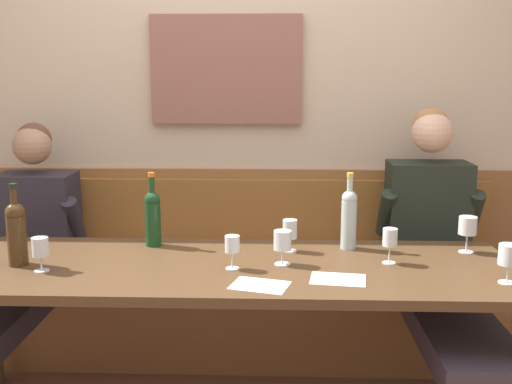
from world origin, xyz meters
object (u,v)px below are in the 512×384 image
(wine_glass_mid_right, at_px, (509,257))
(wine_glass_left_end, at_px, (232,246))
(wine_bottle_green_tall, at_px, (16,231))
(wall_bench, at_px, (233,306))
(person_center_right_seat, at_px, (441,260))
(wine_glass_mid_left, at_px, (468,227))
(wine_glass_by_bottle, at_px, (40,249))
(wine_glass_near_bucket, at_px, (390,239))
(dining_table, at_px, (221,281))
(wine_glass_center_rear, at_px, (290,231))
(wine_glass_right_end, at_px, (282,242))
(wine_bottle_clear_water, at_px, (153,216))
(person_left_seat, at_px, (14,263))
(wine_bottle_amber_mid, at_px, (349,217))

(wine_glass_mid_right, height_order, wine_glass_left_end, wine_glass_mid_right)
(wine_bottle_green_tall, bearing_deg, wall_bench, 39.65)
(person_center_right_seat, distance_m, wine_glass_mid_left, 0.24)
(wine_bottle_green_tall, distance_m, wine_glass_by_bottle, 0.16)
(wine_glass_by_bottle, distance_m, wine_glass_mid_right, 1.81)
(wine_glass_near_bucket, height_order, wine_glass_mid_left, wine_glass_mid_left)
(wall_bench, relative_size, wine_glass_mid_right, 18.14)
(person_center_right_seat, bearing_deg, wall_bench, 162.28)
(wall_bench, bearing_deg, wine_glass_mid_right, -37.38)
(dining_table, xyz_separation_m, wine_glass_left_end, (0.05, -0.06, 0.17))
(wine_glass_center_rear, xyz_separation_m, wine_glass_right_end, (-0.03, -0.19, 0.00))
(dining_table, relative_size, wine_bottle_clear_water, 7.17)
(wine_bottle_clear_water, xyz_separation_m, wine_glass_by_bottle, (-0.37, -0.38, -0.05))
(dining_table, relative_size, wine_glass_near_bucket, 16.31)
(wine_bottle_clear_water, bearing_deg, wine_glass_by_bottle, -134.39)
(dining_table, xyz_separation_m, wine_glass_mid_left, (1.07, 0.21, 0.19))
(dining_table, relative_size, wine_bottle_green_tall, 7.13)
(wine_glass_mid_right, xyz_separation_m, wine_glass_mid_left, (-0.03, 0.40, 0.01))
(person_left_seat, relative_size, wine_glass_left_end, 9.07)
(dining_table, height_order, wine_glass_mid_right, wine_glass_mid_right)
(wall_bench, bearing_deg, wine_glass_by_bottle, -132.71)
(wine_bottle_green_tall, bearing_deg, wine_glass_mid_right, -4.48)
(wall_bench, xyz_separation_m, person_center_right_seat, (1.00, -0.32, 0.37))
(dining_table, bearing_deg, wine_glass_left_end, -48.42)
(person_left_seat, distance_m, wine_glass_right_end, 1.33)
(wine_bottle_green_tall, relative_size, wine_glass_by_bottle, 2.45)
(person_left_seat, bearing_deg, wine_bottle_clear_water, -4.36)
(wall_bench, relative_size, wine_glass_center_rear, 19.07)
(wine_bottle_clear_water, distance_m, wine_glass_center_rear, 0.63)
(wine_glass_near_bucket, distance_m, wine_glass_mid_right, 0.46)
(wine_bottle_green_tall, height_order, wine_glass_left_end, wine_bottle_green_tall)
(dining_table, distance_m, wine_glass_center_rear, 0.39)
(wine_glass_center_rear, relative_size, wine_glass_right_end, 0.99)
(wall_bench, distance_m, wine_bottle_amber_mid, 0.91)
(person_left_seat, height_order, wine_glass_by_bottle, person_left_seat)
(wine_glass_center_rear, bearing_deg, wine_glass_mid_left, 0.80)
(person_center_right_seat, bearing_deg, wine_glass_right_end, -156.08)
(wine_glass_mid_right, bearing_deg, wine_glass_left_end, 172.84)
(wine_glass_mid_right, relative_size, wine_glass_right_end, 1.04)
(wine_glass_by_bottle, distance_m, wine_glass_right_end, 0.97)
(wine_glass_near_bucket, relative_size, wine_glass_center_rear, 1.04)
(wine_glass_left_end, xyz_separation_m, wine_glass_right_end, (0.20, 0.06, 0.00))
(wine_glass_right_end, bearing_deg, wine_glass_mid_left, 14.06)
(dining_table, distance_m, wine_glass_mid_left, 1.11)
(wall_bench, distance_m, wine_bottle_green_tall, 1.23)
(wine_bottle_amber_mid, xyz_separation_m, wine_glass_center_rear, (-0.26, -0.05, -0.05))
(wine_bottle_green_tall, relative_size, wine_glass_near_bucket, 2.29)
(wine_glass_center_rear, xyz_separation_m, wine_glass_mid_left, (0.78, 0.01, 0.02))
(wine_bottle_green_tall, relative_size, wine_glass_center_rear, 2.38)
(person_center_right_seat, bearing_deg, wine_bottle_green_tall, -168.49)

